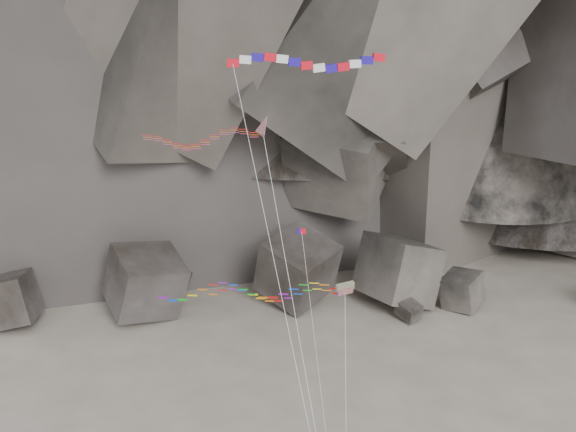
{
  "coord_description": "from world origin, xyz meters",
  "views": [
    {
      "loc": [
        1.86,
        -42.78,
        32.25
      ],
      "look_at": [
        1.34,
        6.0,
        18.7
      ],
      "focal_mm": 45.0,
      "sensor_mm": 36.0,
      "label": 1
    }
  ],
  "objects_px": {
    "delta_kite": "(197,138)",
    "banner_kite": "(306,65)",
    "parafoil_kite": "(245,291)",
    "pennant_kite": "(309,298)"
  },
  "relations": [
    {
      "from": "delta_kite",
      "to": "banner_kite",
      "type": "relative_size",
      "value": 0.87
    },
    {
      "from": "delta_kite",
      "to": "parafoil_kite",
      "type": "distance_m",
      "value": 11.3
    },
    {
      "from": "delta_kite",
      "to": "banner_kite",
      "type": "xyz_separation_m",
      "value": [
        6.84,
        -0.64,
        4.54
      ]
    },
    {
      "from": "banner_kite",
      "to": "parafoil_kite",
      "type": "distance_m",
      "value": 16.06
    },
    {
      "from": "parafoil_kite",
      "to": "delta_kite",
      "type": "bearing_deg",
      "value": -173.58
    },
    {
      "from": "banner_kite",
      "to": "pennant_kite",
      "type": "distance_m",
      "value": 14.48
    },
    {
      "from": "banner_kite",
      "to": "pennant_kite",
      "type": "height_order",
      "value": "banner_kite"
    },
    {
      "from": "banner_kite",
      "to": "parafoil_kite",
      "type": "relative_size",
      "value": 1.87
    },
    {
      "from": "delta_kite",
      "to": "parafoil_kite",
      "type": "xyz_separation_m",
      "value": [
        2.78,
        1.42,
        -10.86
      ]
    },
    {
      "from": "banner_kite",
      "to": "parafoil_kite",
      "type": "height_order",
      "value": "banner_kite"
    }
  ]
}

